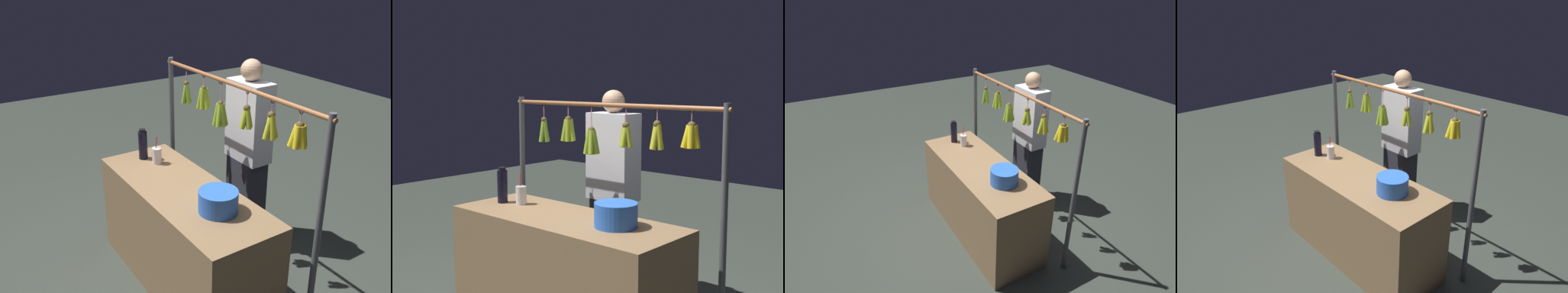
% 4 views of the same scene
% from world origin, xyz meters
% --- Properties ---
extents(market_counter, '(1.67, 0.62, 0.86)m').
position_xyz_m(market_counter, '(0.00, 0.00, 0.43)').
color(market_counter, olive).
rests_on(market_counter, ground).
extents(display_rack, '(1.92, 0.12, 1.63)m').
position_xyz_m(display_rack, '(-0.02, -0.45, 1.19)').
color(display_rack, '#4C4C51').
rests_on(display_rack, ground).
extents(water_bottle, '(0.08, 0.08, 0.27)m').
position_xyz_m(water_bottle, '(0.65, 0.00, 0.99)').
color(water_bottle, black).
rests_on(water_bottle, market_counter).
extents(blue_bucket, '(0.27, 0.27, 0.15)m').
position_xyz_m(blue_bucket, '(-0.41, -0.03, 0.94)').
color(blue_bucket, blue).
rests_on(blue_bucket, market_counter).
extents(drink_cup, '(0.08, 0.08, 0.23)m').
position_xyz_m(drink_cup, '(0.50, -0.05, 0.93)').
color(drink_cup, silver).
rests_on(drink_cup, market_counter).
extents(vendor_person, '(0.40, 0.22, 1.69)m').
position_xyz_m(vendor_person, '(0.27, -0.83, 0.84)').
color(vendor_person, '#2D2D38').
rests_on(vendor_person, ground).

